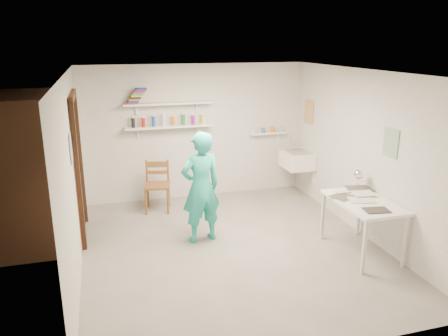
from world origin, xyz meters
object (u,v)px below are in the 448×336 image
object	(u,v)px
wooden_chair	(157,186)
desk_lamp	(359,174)
man	(201,188)
work_table	(362,227)
wall_clock	(200,165)
belfast_sink	(297,160)

from	to	relation	value
wooden_chair	desk_lamp	distance (m)	3.24
man	wooden_chair	world-z (taller)	man
work_table	desk_lamp	xyz separation A→B (m)	(0.18, 0.45, 0.59)
wooden_chair	desk_lamp	bearing A→B (deg)	-23.10
work_table	desk_lamp	world-z (taller)	desk_lamp
wooden_chair	man	bearing A→B (deg)	-59.20
wall_clock	desk_lamp	size ratio (longest dim) A/B	2.06
man	desk_lamp	distance (m)	2.24
wall_clock	work_table	xyz separation A→B (m)	(1.94, -1.18, -0.70)
belfast_sink	man	xyz separation A→B (m)	(-2.10, -1.33, 0.10)
belfast_sink	work_table	world-z (taller)	belfast_sink
belfast_sink	wall_clock	xyz separation A→B (m)	(-2.05, -1.12, 0.37)
wall_clock	man	bearing A→B (deg)	-114.48
wall_clock	work_table	world-z (taller)	wall_clock
wall_clock	belfast_sink	bearing A→B (deg)	16.32
man	wall_clock	world-z (taller)	man
wooden_chair	work_table	size ratio (longest dim) A/B	0.80
belfast_sink	desk_lamp	bearing A→B (deg)	-87.68
man	wooden_chair	xyz separation A→B (m)	(-0.45, 1.31, -0.35)
work_table	desk_lamp	size ratio (longest dim) A/B	8.00
wall_clock	desk_lamp	world-z (taller)	wall_clock
wooden_chair	desk_lamp	xyz separation A→B (m)	(2.62, -1.83, 0.52)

